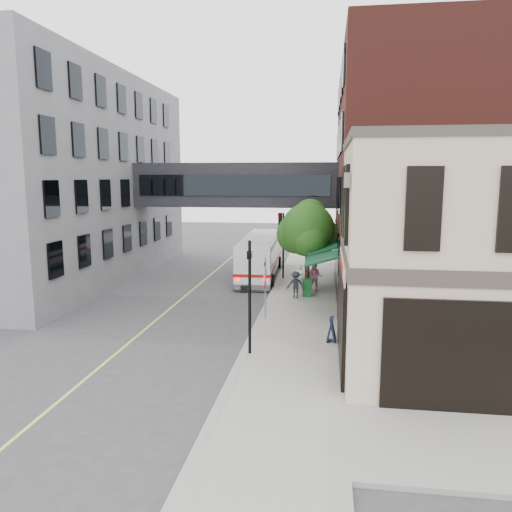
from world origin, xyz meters
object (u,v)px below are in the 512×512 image
(newspaper_box, at_px, (307,287))
(sandwich_board, at_px, (331,329))
(bus, at_px, (260,255))
(pedestrian_b, at_px, (315,277))
(pedestrian_a, at_px, (299,280))
(pedestrian_c, at_px, (296,285))

(newspaper_box, relative_size, sandwich_board, 0.99)
(bus, relative_size, pedestrian_b, 5.78)
(pedestrian_a, relative_size, sandwich_board, 1.79)
(pedestrian_a, height_order, newspaper_box, pedestrian_a)
(pedestrian_c, distance_m, sandwich_board, 7.67)
(bus, height_order, newspaper_box, bus)
(pedestrian_a, bearing_deg, bus, 132.00)
(pedestrian_b, distance_m, pedestrian_c, 2.13)
(pedestrian_b, xyz_separation_m, newspaper_box, (-0.41, -1.25, -0.40))
(bus, bearing_deg, sandwich_board, -70.83)
(bus, bearing_deg, pedestrian_c, -66.50)
(pedestrian_a, distance_m, sandwich_board, 8.46)
(bus, distance_m, newspaper_box, 7.25)
(pedestrian_b, xyz_separation_m, sandwich_board, (0.94, -9.26, -0.40))
(sandwich_board, bearing_deg, newspaper_box, 102.67)
(pedestrian_a, distance_m, newspaper_box, 0.67)
(bus, xyz_separation_m, pedestrian_c, (2.97, -6.83, -0.64))
(newspaper_box, distance_m, sandwich_board, 8.13)
(pedestrian_b, bearing_deg, sandwich_board, -75.55)
(bus, distance_m, pedestrian_a, 6.78)
(pedestrian_a, distance_m, pedestrian_b, 1.34)
(pedestrian_b, xyz_separation_m, pedestrian_c, (-1.04, -1.86, -0.12))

